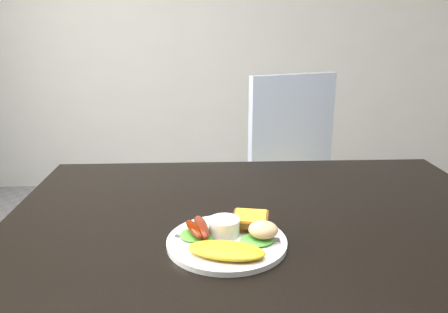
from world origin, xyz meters
TOP-DOWN VIEW (x-y plane):
  - room_back_panel at (0.00, 2.25)m, footprint 4.00×0.04m
  - dining_table at (0.00, 0.00)m, footprint 1.20×0.80m
  - dining_chair at (0.28, 0.83)m, footprint 0.55×0.55m
  - person at (-0.14, 0.49)m, footprint 0.73×0.62m
  - plate at (-0.09, -0.16)m, footprint 0.24×0.24m
  - lettuce_left at (-0.15, -0.15)m, footprint 0.08×0.07m
  - lettuce_right at (-0.03, -0.17)m, footprint 0.08×0.08m
  - omelette at (-0.10, -0.23)m, footprint 0.16×0.11m
  - sausage_a at (-0.16, -0.15)m, footprint 0.05×0.09m
  - sausage_b at (-0.14, -0.14)m, footprint 0.04×0.11m
  - ramekin at (-0.10, -0.14)m, footprint 0.08×0.08m
  - toast_a at (-0.07, -0.10)m, footprint 0.08×0.08m
  - toast_b at (-0.04, -0.11)m, footprint 0.09×0.09m
  - potato_salad at (-0.02, -0.17)m, footprint 0.07×0.07m
  - fork at (-0.12, -0.17)m, footprint 0.16×0.06m

SIDE VIEW (x-z plane):
  - dining_chair at x=0.28m, z-range 0.42..0.48m
  - dining_table at x=0.00m, z-range 0.71..0.75m
  - plate at x=-0.09m, z-range 0.75..0.76m
  - fork at x=-0.12m, z-range 0.76..0.77m
  - lettuce_right at x=-0.03m, z-range 0.76..0.77m
  - lettuce_left at x=-0.15m, z-range 0.76..0.77m
  - toast_a at x=-0.07m, z-range 0.76..0.77m
  - omelette at x=-0.10m, z-range 0.76..0.78m
  - ramekin at x=-0.10m, z-range 0.76..0.80m
  - toast_b at x=-0.04m, z-range 0.77..0.79m
  - sausage_a at x=-0.16m, z-range 0.77..0.79m
  - sausage_b at x=-0.14m, z-range 0.77..0.80m
  - potato_salad at x=-0.02m, z-range 0.77..0.80m
  - person at x=-0.14m, z-range 0.00..1.71m
  - room_back_panel at x=0.00m, z-range 0.00..2.70m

